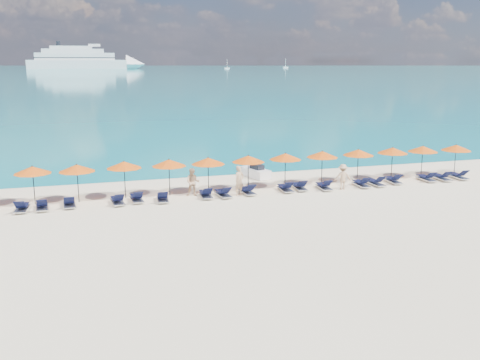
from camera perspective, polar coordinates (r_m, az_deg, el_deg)
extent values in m
plane|color=beige|center=(28.97, 1.71, -3.55)|extent=(1400.00, 1400.00, 0.00)
cube|color=#1FA9B2|center=(686.49, -16.35, 11.39)|extent=(1600.00, 1300.00, 0.01)
cube|color=silver|center=(616.00, -16.92, 11.72)|extent=(103.72, 23.80, 9.36)
cone|color=silver|center=(616.24, -11.06, 12.02)|extent=(21.58, 21.58, 20.58)
cube|color=silver|center=(616.10, -17.15, 12.49)|extent=(83.02, 19.98, 7.48)
cube|color=silver|center=(616.26, -17.37, 13.00)|extent=(64.43, 17.19, 4.68)
cube|color=silver|center=(616.44, -17.57, 13.33)|extent=(43.73, 13.36, 3.27)
cube|color=black|center=(616.09, -17.14, 12.36)|extent=(84.06, 20.21, 0.84)
cube|color=black|center=(616.11, -17.16, 12.66)|extent=(81.99, 19.74, 0.84)
cylinder|color=black|center=(617.39, -18.82, 13.60)|extent=(4.12, 4.12, 5.15)
cube|color=silver|center=(577.14, -1.39, 11.83)|extent=(5.50, 1.83, 1.47)
cylinder|color=silver|center=(577.10, -1.39, 12.30)|extent=(0.33, 0.33, 9.17)
cube|color=silver|center=(657.94, 4.87, 11.89)|extent=(6.32, 2.11, 1.68)
cylinder|color=silver|center=(657.90, 4.88, 12.36)|extent=(0.38, 0.38, 10.53)
cube|color=white|center=(37.85, 1.63, 0.80)|extent=(1.66, 2.78, 0.60)
cube|color=black|center=(37.59, 1.82, 1.39)|extent=(0.82, 1.20, 0.38)
cylinder|color=black|center=(38.26, 1.08, 1.85)|extent=(0.59, 0.23, 0.07)
imported|color=tan|center=(32.54, -0.08, -0.07)|extent=(0.80, 0.69, 1.84)
imported|color=tan|center=(32.48, -5.06, -0.25)|extent=(0.95, 0.72, 1.73)
imported|color=tan|center=(34.74, 10.89, 0.34)|extent=(1.14, 0.71, 1.64)
cylinder|color=black|center=(32.62, -21.14, -0.58)|extent=(0.05, 0.05, 2.20)
cone|color=#DB510D|center=(32.43, -21.27, 1.00)|extent=(2.10, 2.10, 0.42)
sphere|color=black|center=(32.39, -21.30, 1.38)|extent=(0.08, 0.08, 0.08)
cylinder|color=black|center=(32.37, -16.91, -0.37)|extent=(0.05, 0.05, 2.20)
cone|color=#DB510D|center=(32.18, -17.01, 1.23)|extent=(2.10, 2.10, 0.42)
sphere|color=black|center=(32.14, -17.03, 1.61)|extent=(0.08, 0.08, 0.08)
cylinder|color=black|center=(32.66, -12.19, 0.01)|extent=(0.05, 0.05, 2.20)
cone|color=#DB510D|center=(32.48, -12.27, 1.59)|extent=(2.10, 2.10, 0.42)
sphere|color=black|center=(32.44, -12.28, 1.97)|extent=(0.08, 0.08, 0.08)
cylinder|color=black|center=(32.84, -7.54, 0.25)|extent=(0.05, 0.05, 2.20)
cone|color=#DB510D|center=(32.66, -7.59, 1.83)|extent=(2.10, 2.10, 0.42)
sphere|color=black|center=(32.62, -7.60, 2.21)|extent=(0.08, 0.08, 0.08)
cylinder|color=black|center=(33.22, -3.40, 0.48)|extent=(0.05, 0.05, 2.20)
cone|color=#DB510D|center=(33.04, -3.42, 2.04)|extent=(2.10, 2.10, 0.42)
sphere|color=black|center=(33.00, -3.42, 2.42)|extent=(0.08, 0.08, 0.08)
cylinder|color=black|center=(33.88, 0.88, 0.74)|extent=(0.05, 0.05, 2.20)
cone|color=#DB510D|center=(33.71, 0.89, 2.27)|extent=(2.10, 2.10, 0.42)
sphere|color=black|center=(33.67, 0.89, 2.64)|extent=(0.08, 0.08, 0.08)
cylinder|color=black|center=(34.84, 4.84, 1.03)|extent=(0.05, 0.05, 2.20)
cone|color=#DB510D|center=(34.67, 4.87, 2.52)|extent=(2.10, 2.10, 0.42)
sphere|color=black|center=(34.63, 4.88, 2.88)|extent=(0.08, 0.08, 0.08)
cylinder|color=black|center=(35.94, 8.73, 1.28)|extent=(0.05, 0.05, 2.20)
cone|color=#DB510D|center=(35.78, 8.78, 2.73)|extent=(2.10, 2.10, 0.42)
sphere|color=black|center=(35.74, 8.79, 3.08)|extent=(0.08, 0.08, 0.08)
cylinder|color=black|center=(37.14, 12.45, 1.50)|extent=(0.05, 0.05, 2.20)
cone|color=#DB510D|center=(36.98, 12.51, 2.89)|extent=(2.10, 2.10, 0.42)
sphere|color=black|center=(36.94, 12.53, 3.23)|extent=(0.08, 0.08, 0.08)
cylinder|color=black|center=(38.55, 15.90, 1.71)|extent=(0.05, 0.05, 2.20)
cone|color=#DB510D|center=(38.40, 15.98, 3.06)|extent=(2.10, 2.10, 0.42)
sphere|color=black|center=(38.37, 16.00, 3.38)|extent=(0.08, 0.08, 0.08)
cylinder|color=black|center=(39.84, 18.83, 1.85)|extent=(0.05, 0.05, 2.20)
cone|color=#DB510D|center=(39.69, 18.93, 3.16)|extent=(2.10, 2.10, 0.42)
sphere|color=black|center=(39.66, 18.95, 3.47)|extent=(0.08, 0.08, 0.08)
cylinder|color=black|center=(41.23, 21.96, 1.95)|extent=(0.05, 0.05, 2.20)
cone|color=#DB510D|center=(41.08, 22.07, 3.21)|extent=(2.10, 2.10, 0.42)
sphere|color=black|center=(41.05, 22.09, 3.52)|extent=(0.08, 0.08, 0.08)
cube|color=silver|center=(31.61, -22.22, -2.86)|extent=(0.75, 1.74, 0.06)
cube|color=black|center=(31.81, -22.17, -2.47)|extent=(0.64, 1.14, 0.04)
cube|color=black|center=(30.99, -22.45, -2.40)|extent=(0.59, 0.58, 0.43)
cube|color=silver|center=(31.56, -20.36, -2.74)|extent=(0.74, 1.74, 0.06)
cube|color=black|center=(31.76, -20.39, -2.34)|extent=(0.63, 1.14, 0.04)
cube|color=black|center=(30.93, -20.40, -2.26)|extent=(0.59, 0.57, 0.43)
cube|color=silver|center=(31.66, -17.74, -2.50)|extent=(0.71, 1.73, 0.06)
cube|color=black|center=(31.86, -17.78, -2.11)|extent=(0.61, 1.13, 0.04)
cube|color=black|center=(31.02, -17.75, -2.02)|extent=(0.58, 0.56, 0.43)
cube|color=silver|center=(31.49, -12.94, -2.29)|extent=(0.78, 1.75, 0.06)
cube|color=black|center=(31.69, -13.03, -1.91)|extent=(0.65, 1.15, 0.04)
cube|color=black|center=(30.86, -12.81, -1.80)|extent=(0.60, 0.59, 0.43)
cube|color=silver|center=(31.82, -10.96, -2.04)|extent=(0.70, 1.73, 0.06)
cube|color=black|center=(32.02, -11.04, -1.66)|extent=(0.60, 1.13, 0.04)
cube|color=black|center=(31.19, -10.84, -1.56)|extent=(0.58, 0.56, 0.43)
cube|color=silver|center=(31.63, -8.25, -2.03)|extent=(0.78, 1.75, 0.06)
cube|color=black|center=(31.83, -8.28, -1.64)|extent=(0.65, 1.15, 0.04)
cube|color=black|center=(30.99, -8.22, -1.55)|extent=(0.60, 0.59, 0.43)
cube|color=silver|center=(32.23, -3.67, -1.65)|extent=(0.71, 1.73, 0.06)
cube|color=black|center=(32.43, -3.75, -1.27)|extent=(0.61, 1.13, 0.04)
cube|color=black|center=(31.61, -3.50, -1.17)|extent=(0.58, 0.57, 0.43)
cube|color=silver|center=(32.38, -1.82, -1.56)|extent=(0.76, 1.75, 0.06)
cube|color=black|center=(32.57, -1.98, -1.19)|extent=(0.64, 1.14, 0.04)
cube|color=black|center=(31.78, -1.49, -1.07)|extent=(0.59, 0.58, 0.43)
cube|color=silver|center=(33.00, 0.75, -1.29)|extent=(0.79, 1.76, 0.06)
cube|color=black|center=(33.19, 0.58, -0.92)|extent=(0.66, 1.15, 0.04)
cube|color=black|center=(32.42, 1.14, -0.80)|extent=(0.60, 0.59, 0.43)
cube|color=silver|center=(33.83, 4.84, -0.99)|extent=(0.70, 1.73, 0.06)
cube|color=black|center=(34.02, 4.71, -0.63)|extent=(0.60, 1.12, 0.04)
cube|color=black|center=(33.23, 5.16, -0.51)|extent=(0.57, 0.56, 0.43)
cube|color=silver|center=(34.32, 6.36, -0.82)|extent=(0.79, 1.75, 0.06)
cube|color=black|center=(34.52, 6.25, -0.47)|extent=(0.66, 1.15, 0.04)
cube|color=black|center=(33.72, 6.66, -0.36)|extent=(0.60, 0.59, 0.43)
cube|color=silver|center=(34.61, 8.93, -0.78)|extent=(0.77, 1.75, 0.06)
cube|color=black|center=(34.81, 8.79, -0.43)|extent=(0.64, 1.14, 0.04)
cube|color=black|center=(34.02, 9.28, -0.32)|extent=(0.59, 0.58, 0.43)
cube|color=silver|center=(35.83, 12.79, -0.49)|extent=(0.70, 1.73, 0.06)
cube|color=black|center=(36.01, 12.63, -0.16)|extent=(0.60, 1.12, 0.04)
cube|color=black|center=(35.26, 13.22, -0.04)|extent=(0.57, 0.56, 0.43)
cube|color=silver|center=(36.40, 14.23, -0.36)|extent=(0.67, 1.72, 0.06)
cube|color=black|center=(36.57, 14.03, -0.04)|extent=(0.58, 1.12, 0.04)
cube|color=black|center=(35.86, 14.74, 0.09)|extent=(0.57, 0.55, 0.43)
cube|color=silver|center=(37.42, 16.00, -0.12)|extent=(0.79, 1.75, 0.06)
cube|color=black|center=(37.60, 15.85, 0.20)|extent=(0.66, 1.15, 0.04)
cube|color=black|center=(36.85, 16.42, 0.32)|extent=(0.60, 0.59, 0.43)
cube|color=silver|center=(38.75, 19.24, 0.09)|extent=(0.67, 1.72, 0.06)
cube|color=black|center=(38.92, 19.05, 0.40)|extent=(0.59, 1.12, 0.04)
cube|color=black|center=(38.23, 19.74, 0.52)|extent=(0.57, 0.55, 0.43)
cube|color=silver|center=(39.39, 20.70, 0.17)|extent=(0.74, 1.74, 0.06)
cube|color=black|center=(39.56, 20.52, 0.47)|extent=(0.63, 1.14, 0.04)
cube|color=black|center=(38.86, 21.18, 0.59)|extent=(0.59, 0.57, 0.43)
cube|color=silver|center=(40.28, 22.25, 0.30)|extent=(0.68, 1.72, 0.06)
cube|color=black|center=(40.44, 22.06, 0.60)|extent=(0.59, 1.12, 0.04)
cube|color=black|center=(39.77, 22.77, 0.72)|extent=(0.57, 0.56, 0.43)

